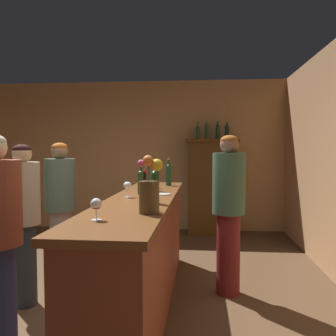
{
  "coord_description": "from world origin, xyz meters",
  "views": [
    {
      "loc": [
        1.25,
        -3.02,
        1.49
      ],
      "look_at": [
        0.93,
        0.21,
        1.31
      ],
      "focal_mm": 37.92,
      "sensor_mm": 36.0,
      "label": 1
    }
  ],
  "objects_px": {
    "wine_bottle_malbec": "(155,185)",
    "wine_glass_mid": "(127,186)",
    "display_bottle_center": "(218,131)",
    "patron_by_cabinet": "(61,203)",
    "display_bottle_midleft": "(207,131)",
    "patron_near_entrance": "(23,217)",
    "cheese_plate": "(163,194)",
    "wine_bottle_syrah": "(156,179)",
    "wine_bottle_riesling": "(141,181)",
    "bar_counter": "(141,253)",
    "wine_glass_rear": "(96,205)",
    "wine_glass_front": "(154,178)",
    "display_bottle_left": "(198,132)",
    "display_cabinet": "(212,185)",
    "bartender": "(229,207)",
    "wine_bottle_merlot": "(145,192)",
    "flower_arrangement": "(150,190)",
    "display_bottle_midright": "(227,131)",
    "wine_bottle_pinot": "(169,174)"
  },
  "relations": [
    {
      "from": "display_cabinet",
      "to": "wine_bottle_syrah",
      "type": "distance_m",
      "value": 2.55
    },
    {
      "from": "wine_glass_rear",
      "to": "display_bottle_center",
      "type": "xyz_separation_m",
      "value": [
        0.93,
        4.0,
        0.66
      ]
    },
    {
      "from": "bar_counter",
      "to": "wine_bottle_malbec",
      "type": "distance_m",
      "value": 0.76
    },
    {
      "from": "cheese_plate",
      "to": "display_bottle_center",
      "type": "relative_size",
      "value": 0.44
    },
    {
      "from": "display_cabinet",
      "to": "bar_counter",
      "type": "bearing_deg",
      "value": -103.78
    },
    {
      "from": "flower_arrangement",
      "to": "patron_by_cabinet",
      "type": "height_order",
      "value": "patron_by_cabinet"
    },
    {
      "from": "wine_bottle_malbec",
      "to": "display_bottle_center",
      "type": "xyz_separation_m",
      "value": [
        0.65,
        3.28,
        0.61
      ]
    },
    {
      "from": "patron_by_cabinet",
      "to": "patron_near_entrance",
      "type": "bearing_deg",
      "value": -73.42
    },
    {
      "from": "wine_bottle_pinot",
      "to": "flower_arrangement",
      "type": "bearing_deg",
      "value": -88.63
    },
    {
      "from": "bartender",
      "to": "display_bottle_midright",
      "type": "bearing_deg",
      "value": -103.26
    },
    {
      "from": "flower_arrangement",
      "to": "patron_near_entrance",
      "type": "height_order",
      "value": "patron_near_entrance"
    },
    {
      "from": "wine_glass_mid",
      "to": "wine_glass_front",
      "type": "bearing_deg",
      "value": 78.62
    },
    {
      "from": "wine_bottle_merlot",
      "to": "wine_bottle_syrah",
      "type": "xyz_separation_m",
      "value": [
        -0.06,
        1.1,
        0.0
      ]
    },
    {
      "from": "wine_glass_mid",
      "to": "cheese_plate",
      "type": "distance_m",
      "value": 0.39
    },
    {
      "from": "flower_arrangement",
      "to": "display_bottle_center",
      "type": "height_order",
      "value": "display_bottle_center"
    },
    {
      "from": "display_bottle_center",
      "to": "patron_by_cabinet",
      "type": "bearing_deg",
      "value": -130.13
    },
    {
      "from": "wine_bottle_riesling",
      "to": "display_bottle_left",
      "type": "height_order",
      "value": "display_bottle_left"
    },
    {
      "from": "wine_bottle_syrah",
      "to": "wine_bottle_riesling",
      "type": "height_order",
      "value": "wine_bottle_syrah"
    },
    {
      "from": "display_bottle_midleft",
      "to": "patron_by_cabinet",
      "type": "relative_size",
      "value": 0.21
    },
    {
      "from": "cheese_plate",
      "to": "patron_near_entrance",
      "type": "bearing_deg",
      "value": -167.85
    },
    {
      "from": "wine_glass_rear",
      "to": "cheese_plate",
      "type": "height_order",
      "value": "wine_glass_rear"
    },
    {
      "from": "flower_arrangement",
      "to": "display_bottle_left",
      "type": "relative_size",
      "value": 1.39
    },
    {
      "from": "wine_glass_mid",
      "to": "display_bottle_left",
      "type": "xyz_separation_m",
      "value": [
        0.62,
        2.94,
        0.64
      ]
    },
    {
      "from": "display_cabinet",
      "to": "wine_bottle_malbec",
      "type": "xyz_separation_m",
      "value": [
        -0.55,
        -3.28,
        0.33
      ]
    },
    {
      "from": "wine_glass_front",
      "to": "display_bottle_left",
      "type": "height_order",
      "value": "display_bottle_left"
    },
    {
      "from": "wine_glass_mid",
      "to": "display_bottle_midright",
      "type": "xyz_separation_m",
      "value": [
        1.11,
        2.94,
        0.65
      ]
    },
    {
      "from": "wine_bottle_merlot",
      "to": "wine_bottle_malbec",
      "type": "distance_m",
      "value": 0.26
    },
    {
      "from": "bar_counter",
      "to": "display_cabinet",
      "type": "bearing_deg",
      "value": 76.22
    },
    {
      "from": "wine_bottle_merlot",
      "to": "wine_bottle_riesling",
      "type": "height_order",
      "value": "same"
    },
    {
      "from": "patron_near_entrance",
      "to": "bartender",
      "type": "height_order",
      "value": "bartender"
    },
    {
      "from": "wine_glass_front",
      "to": "cheese_plate",
      "type": "bearing_deg",
      "value": -73.78
    },
    {
      "from": "display_cabinet",
      "to": "wine_bottle_malbec",
      "type": "height_order",
      "value": "display_cabinet"
    },
    {
      "from": "bartender",
      "to": "wine_bottle_merlot",
      "type": "bearing_deg",
      "value": 44.59
    },
    {
      "from": "patron_by_cabinet",
      "to": "bartender",
      "type": "xyz_separation_m",
      "value": [
        1.9,
        -0.32,
        0.04
      ]
    },
    {
      "from": "wine_glass_mid",
      "to": "flower_arrangement",
      "type": "xyz_separation_m",
      "value": [
        0.33,
        -0.8,
        0.06
      ]
    },
    {
      "from": "wine_bottle_syrah",
      "to": "display_bottle_midleft",
      "type": "xyz_separation_m",
      "value": [
        0.57,
        2.44,
        0.64
      ]
    },
    {
      "from": "wine_bottle_riesling",
      "to": "display_bottle_left",
      "type": "xyz_separation_m",
      "value": [
        0.53,
        2.71,
        0.61
      ]
    },
    {
      "from": "bar_counter",
      "to": "wine_glass_rear",
      "type": "bearing_deg",
      "value": -95.91
    },
    {
      "from": "display_bottle_midright",
      "to": "wine_bottle_syrah",
      "type": "bearing_deg",
      "value": -110.38
    },
    {
      "from": "display_bottle_midleft",
      "to": "display_bottle_center",
      "type": "xyz_separation_m",
      "value": [
        0.18,
        0.0,
        -0.0
      ]
    },
    {
      "from": "display_cabinet",
      "to": "bartender",
      "type": "distance_m",
      "value": 2.56
    },
    {
      "from": "patron_by_cabinet",
      "to": "bartender",
      "type": "relative_size",
      "value": 0.96
    },
    {
      "from": "patron_by_cabinet",
      "to": "wine_bottle_malbec",
      "type": "bearing_deg",
      "value": -20.04
    },
    {
      "from": "display_bottle_midleft",
      "to": "display_bottle_center",
      "type": "bearing_deg",
      "value": 0.0
    },
    {
      "from": "display_bottle_center",
      "to": "wine_bottle_malbec",
      "type": "bearing_deg",
      "value": -101.16
    },
    {
      "from": "bar_counter",
      "to": "patron_by_cabinet",
      "type": "bearing_deg",
      "value": 145.85
    },
    {
      "from": "display_bottle_center",
      "to": "patron_by_cabinet",
      "type": "xyz_separation_m",
      "value": [
        -1.89,
        -2.24,
        -0.94
      ]
    },
    {
      "from": "wine_bottle_malbec",
      "to": "wine_glass_mid",
      "type": "height_order",
      "value": "wine_bottle_malbec"
    },
    {
      "from": "wine_bottle_merlot",
      "to": "cheese_plate",
      "type": "relative_size",
      "value": 2.0
    },
    {
      "from": "wine_glass_mid",
      "to": "display_bottle_center",
      "type": "xyz_separation_m",
      "value": [
        0.95,
        2.94,
        0.65
      ]
    }
  ]
}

